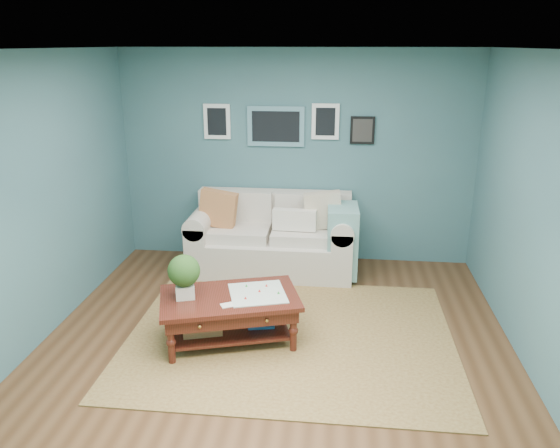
# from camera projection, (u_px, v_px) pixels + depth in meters

# --- Properties ---
(room_shell) EXTENTS (5.00, 5.02, 2.70)m
(room_shell) POSITION_uv_depth(u_px,v_px,m) (272.00, 214.00, 4.66)
(room_shell) COLOR brown
(room_shell) RESTS_ON ground
(area_rug) EXTENTS (3.16, 2.52, 0.01)m
(area_rug) POSITION_uv_depth(u_px,v_px,m) (290.00, 336.00, 5.36)
(area_rug) COLOR brown
(area_rug) RESTS_ON ground
(loveseat) EXTENTS (2.06, 0.94, 1.06)m
(loveseat) POSITION_uv_depth(u_px,v_px,m) (279.00, 237.00, 6.83)
(loveseat) COLOR beige
(loveseat) RESTS_ON ground
(coffee_table) EXTENTS (1.45, 1.09, 0.90)m
(coffee_table) POSITION_uv_depth(u_px,v_px,m) (222.00, 304.00, 5.16)
(coffee_table) COLOR #37170B
(coffee_table) RESTS_ON ground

